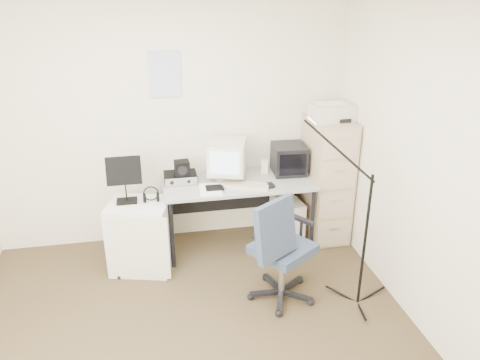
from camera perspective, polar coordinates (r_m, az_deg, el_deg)
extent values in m
cube|color=#41321E|center=(3.79, -5.72, -19.81)|extent=(3.60, 3.60, 0.01)
cube|color=beige|center=(4.77, -8.55, 6.74)|extent=(3.60, 0.02, 2.50)
cube|color=beige|center=(3.66, 22.65, 0.10)|extent=(0.02, 3.60, 2.50)
cube|color=white|center=(4.65, -9.16, 12.61)|extent=(0.30, 0.02, 0.44)
cube|color=tan|center=(5.00, 10.47, 0.06)|extent=(0.40, 0.60, 1.30)
cube|color=silver|center=(4.75, 11.16, 8.10)|extent=(0.43, 0.32, 0.16)
cube|color=#9F9F9F|center=(4.84, -0.22, -4.04)|extent=(1.50, 0.70, 0.73)
cube|color=silver|center=(4.66, -1.59, 2.42)|extent=(0.45, 0.46, 0.40)
cube|color=black|center=(4.86, 5.96, 2.58)|extent=(0.35, 0.37, 0.30)
cube|color=beige|center=(4.86, 3.02, 1.63)|extent=(0.09, 0.09, 0.13)
cube|color=silver|center=(4.53, 0.54, -0.69)|extent=(0.50, 0.32, 0.03)
cube|color=black|center=(4.55, 3.73, -0.65)|extent=(0.07, 0.10, 0.03)
cube|color=black|center=(4.68, -7.29, 0.31)|extent=(0.32, 0.23, 0.09)
cube|color=black|center=(4.60, -7.08, 1.47)|extent=(0.15, 0.14, 0.14)
cube|color=white|center=(4.47, -3.61, -1.15)|extent=(0.22, 0.29, 0.02)
cube|color=silver|center=(5.08, 5.73, -4.54)|extent=(0.27, 0.51, 0.45)
cube|color=#2D3648|center=(3.99, 5.27, -8.11)|extent=(0.81, 0.81, 1.01)
cube|color=silver|center=(4.57, -12.02, -6.69)|extent=(0.65, 0.57, 0.68)
cube|color=black|center=(4.38, -13.88, 0.11)|extent=(0.32, 0.18, 0.46)
torus|color=black|center=(4.41, -10.78, -1.98)|extent=(0.17, 0.17, 0.03)
cylinder|color=black|center=(3.91, 15.25, -4.98)|extent=(0.03, 0.03, 1.56)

